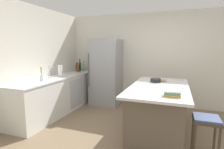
{
  "coord_description": "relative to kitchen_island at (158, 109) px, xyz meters",
  "views": [
    {
      "loc": [
        0.72,
        -2.88,
        1.63
      ],
      "look_at": [
        -0.72,
        1.03,
        1.0
      ],
      "focal_mm": 28.37,
      "sensor_mm": 36.0,
      "label": 1
    }
  ],
  "objects": [
    {
      "name": "bar_stool",
      "position": [
        0.72,
        -0.66,
        0.08
      ],
      "size": [
        0.36,
        0.36,
        0.67
      ],
      "color": "#473828",
      "rests_on": "ground_plane"
    },
    {
      "name": "gin_bottle",
      "position": [
        -2.46,
        1.53,
        0.56
      ],
      "size": [
        0.07,
        0.07,
        0.29
      ],
      "color": "#8CB79E",
      "rests_on": "counter_run_left"
    },
    {
      "name": "whiskey_bottle",
      "position": [
        -2.5,
        1.26,
        0.56
      ],
      "size": [
        0.07,
        0.07,
        0.28
      ],
      "color": "brown",
      "rests_on": "counter_run_left"
    },
    {
      "name": "wine_bottle",
      "position": [
        -2.54,
        1.45,
        0.59
      ],
      "size": [
        0.06,
        0.06,
        0.38
      ],
      "color": "#19381E",
      "rests_on": "counter_run_left"
    },
    {
      "name": "mixing_bowl",
      "position": [
        -0.12,
        0.38,
        0.49
      ],
      "size": [
        0.21,
        0.21,
        0.08
      ],
      "color": "black",
      "rests_on": "kitchen_island"
    },
    {
      "name": "cookbook_stack",
      "position": [
        0.25,
        -0.65,
        0.5
      ],
      "size": [
        0.24,
        0.19,
        0.09
      ],
      "color": "gold",
      "rests_on": "kitchen_island"
    },
    {
      "name": "ground_plane",
      "position": [
        -0.43,
        -0.46,
        -0.47
      ],
      "size": [
        7.2,
        7.2,
        0.0
      ],
      "primitive_type": "plane",
      "color": "#7A664C"
    },
    {
      "name": "flower_vase",
      "position": [
        -2.47,
        -0.31,
        0.54
      ],
      "size": [
        0.08,
        0.08,
        0.31
      ],
      "color": "silver",
      "rests_on": "counter_run_left"
    },
    {
      "name": "sink_faucet",
      "position": [
        -2.55,
        0.06,
        0.6
      ],
      "size": [
        0.15,
        0.05,
        0.3
      ],
      "color": "silver",
      "rests_on": "counter_run_left"
    },
    {
      "name": "refrigerator",
      "position": [
        -1.63,
        1.37,
        0.47
      ],
      "size": [
        0.81,
        0.77,
        1.87
      ],
      "color": "#93969B",
      "rests_on": "ground_plane"
    },
    {
      "name": "wall_left",
      "position": [
        -2.88,
        -0.46,
        0.83
      ],
      "size": [
        0.1,
        6.0,
        2.6
      ],
      "primitive_type": "cube",
      "color": "silver",
      "rests_on": "ground_plane"
    },
    {
      "name": "paper_towel_roll",
      "position": [
        -2.51,
        0.4,
        0.58
      ],
      "size": [
        0.14,
        0.14,
        0.31
      ],
      "color": "gray",
      "rests_on": "counter_run_left"
    },
    {
      "name": "counter_run_left",
      "position": [
        -2.51,
        0.28,
        -0.01
      ],
      "size": [
        0.68,
        2.74,
        0.91
      ],
      "color": "silver",
      "rests_on": "ground_plane"
    },
    {
      "name": "kitchen_island",
      "position": [
        0.0,
        0.0,
        0.0
      ],
      "size": [
        1.04,
        1.98,
        0.92
      ],
      "color": "brown",
      "rests_on": "ground_plane"
    },
    {
      "name": "wall_rear",
      "position": [
        -0.43,
        1.79,
        0.83
      ],
      "size": [
        6.0,
        0.1,
        2.6
      ],
      "primitive_type": "cube",
      "color": "silver",
      "rests_on": "ground_plane"
    },
    {
      "name": "cutting_board",
      "position": [
        -0.05,
        0.52,
        0.46
      ],
      "size": [
        0.31,
        0.22,
        0.02
      ],
      "color": "#9E7042",
      "rests_on": "kitchen_island"
    },
    {
      "name": "syrup_bottle",
      "position": [
        -2.59,
        1.34,
        0.56
      ],
      "size": [
        0.07,
        0.07,
        0.27
      ],
      "color": "#5B3319",
      "rests_on": "counter_run_left"
    }
  ]
}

